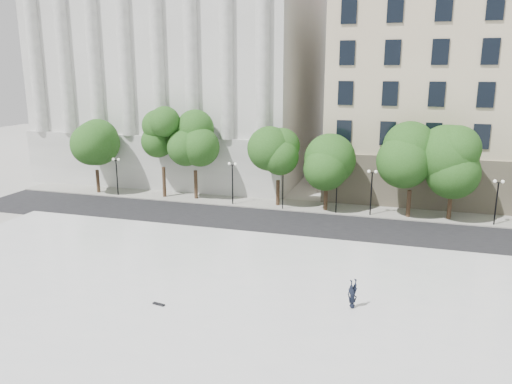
% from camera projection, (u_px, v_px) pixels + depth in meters
% --- Properties ---
extents(ground, '(160.00, 160.00, 0.00)m').
position_uv_depth(ground, '(199.00, 324.00, 25.80)').
color(ground, beige).
rests_on(ground, ground).
extents(plaza, '(44.00, 22.00, 0.45)m').
position_uv_depth(plaza, '(220.00, 295.00, 28.53)').
color(plaza, white).
rests_on(plaza, ground).
extents(street, '(60.00, 8.00, 0.02)m').
position_uv_depth(street, '(282.00, 224.00, 42.54)').
color(street, black).
rests_on(street, ground).
extents(far_sidewalk, '(60.00, 4.00, 0.12)m').
position_uv_depth(far_sidewalk, '(297.00, 206.00, 48.12)').
color(far_sidewalk, '#A29F95').
rests_on(far_sidewalk, ground).
extents(building_west, '(31.50, 27.65, 25.60)m').
position_uv_depth(building_west, '(192.00, 69.00, 63.37)').
color(building_west, silver).
rests_on(building_west, ground).
extents(building_east, '(36.00, 26.15, 23.00)m').
position_uv_depth(building_east, '(509.00, 86.00, 53.80)').
color(building_east, beige).
rests_on(building_east, ground).
extents(traffic_light_west, '(0.72, 1.73, 4.18)m').
position_uv_depth(traffic_light_west, '(283.00, 172.00, 45.95)').
color(traffic_light_west, black).
rests_on(traffic_light_west, ground).
extents(traffic_light_east, '(0.76, 1.88, 4.24)m').
position_uv_depth(traffic_light_east, '(337.00, 174.00, 44.55)').
color(traffic_light_east, black).
rests_on(traffic_light_east, ground).
extents(person_lying, '(1.50, 1.60, 0.44)m').
position_uv_depth(person_lying, '(352.00, 304.00, 26.51)').
color(person_lying, black).
rests_on(person_lying, plaza).
extents(skateboard, '(0.74, 0.32, 0.07)m').
position_uv_depth(skateboard, '(159.00, 304.00, 26.89)').
color(skateboard, black).
rests_on(skateboard, plaza).
extents(street_trees, '(47.62, 4.71, 7.80)m').
position_uv_depth(street_trees, '(312.00, 156.00, 45.84)').
color(street_trees, '#382619').
rests_on(street_trees, ground).
extents(lamp_posts, '(36.84, 0.28, 4.22)m').
position_uv_depth(lamp_posts, '(293.00, 180.00, 46.19)').
color(lamp_posts, black).
rests_on(lamp_posts, ground).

